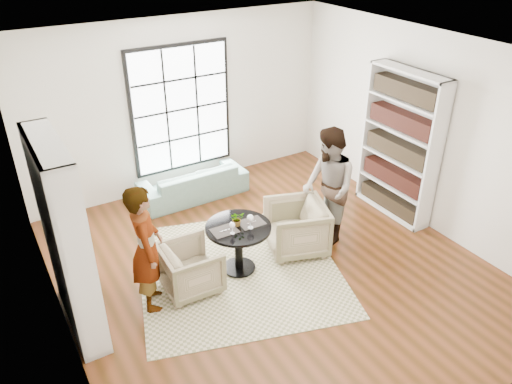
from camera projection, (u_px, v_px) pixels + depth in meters
ground at (272, 268)px, 7.08m from camera, size 6.00×6.00×0.00m
room_shell at (252, 174)px, 6.87m from camera, size 6.00×6.01×6.00m
rug at (239, 270)px, 7.03m from camera, size 3.38×3.38×0.01m
pedestal_table at (239, 238)px, 6.80m from camera, size 0.90×0.90×0.72m
sofa at (193, 182)px, 8.74m from camera, size 1.89×0.76×0.55m
armchair_left at (191, 268)px, 6.53m from camera, size 0.75×0.73×0.67m
armchair_right at (296, 228)px, 7.28m from camera, size 1.06×1.04×0.77m
person_left at (147, 248)px, 6.03m from camera, size 0.56×0.71×1.70m
person_right at (328, 187)px, 7.28m from camera, size 0.91×1.04×1.80m
placemat_left at (225, 231)px, 6.60m from camera, size 0.35×0.27×0.01m
placemat_right at (251, 223)px, 6.77m from camera, size 0.35×0.27×0.01m
cutlery_left at (225, 230)px, 6.60m from camera, size 0.15×0.22×0.01m
cutlery_right at (251, 222)px, 6.77m from camera, size 0.15×0.22×0.01m
wine_glass_left at (232, 226)px, 6.49m from camera, size 0.08×0.08×0.17m
wine_glass_right at (250, 219)px, 6.59m from camera, size 0.09×0.09×0.21m
flower_centerpiece at (237, 219)px, 6.68m from camera, size 0.19×0.17×0.20m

